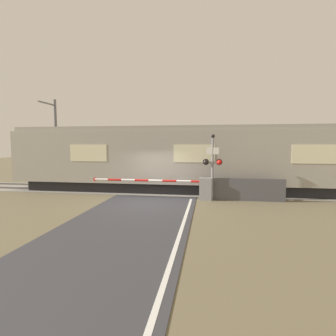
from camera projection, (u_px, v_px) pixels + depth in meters
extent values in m
plane|color=#6B6047|center=(149.00, 202.00, 12.43)|extent=(80.00, 80.00, 0.00)
cube|color=#38383D|center=(47.00, 302.00, 4.56)|extent=(4.35, 20.00, 0.02)
cube|color=silver|center=(155.00, 312.00, 4.26)|extent=(0.12, 18.00, 0.00)
cube|color=gray|center=(161.00, 191.00, 15.49)|extent=(36.00, 3.20, 0.03)
cube|color=#595451|center=(159.00, 192.00, 14.77)|extent=(36.00, 0.08, 0.10)
cube|color=#595451|center=(163.00, 188.00, 16.19)|extent=(36.00, 0.08, 0.10)
cube|color=black|center=(195.00, 187.00, 15.16)|extent=(19.62, 2.30, 0.60)
cube|color=#9E998E|center=(195.00, 157.00, 15.00)|extent=(21.32, 2.70, 2.92)
cube|color=gray|center=(196.00, 129.00, 14.86)|extent=(20.90, 2.49, 0.24)
cube|color=beige|center=(315.00, 154.00, 12.74)|extent=(2.13, 0.02, 0.93)
cube|color=beige|center=(194.00, 154.00, 13.64)|extent=(2.13, 0.02, 0.93)
cube|color=beige|center=(88.00, 153.00, 14.53)|extent=(2.13, 0.02, 0.93)
cube|color=gray|center=(205.00, 189.00, 12.98)|extent=(0.60, 0.44, 1.10)
cylinder|color=gray|center=(206.00, 182.00, 12.95)|extent=(0.16, 0.16, 0.18)
cylinder|color=red|center=(198.00, 182.00, 13.00)|extent=(0.72, 0.11, 0.11)
cylinder|color=white|center=(184.00, 181.00, 13.11)|extent=(0.72, 0.11, 0.11)
cylinder|color=red|center=(169.00, 181.00, 13.22)|extent=(0.72, 0.11, 0.11)
cylinder|color=white|center=(155.00, 181.00, 13.34)|extent=(0.72, 0.11, 0.11)
cylinder|color=red|center=(142.00, 180.00, 13.45)|extent=(0.72, 0.11, 0.11)
cylinder|color=white|center=(128.00, 180.00, 13.56)|extent=(0.72, 0.11, 0.11)
cylinder|color=red|center=(115.00, 180.00, 13.67)|extent=(0.72, 0.11, 0.11)
cylinder|color=white|center=(102.00, 179.00, 13.78)|extent=(0.72, 0.11, 0.11)
cylinder|color=red|center=(95.00, 179.00, 13.83)|extent=(0.20, 0.02, 0.20)
cylinder|color=gray|center=(212.00, 170.00, 12.78)|extent=(0.11, 0.11, 3.05)
cube|color=gray|center=(213.00, 162.00, 12.75)|extent=(0.76, 0.07, 0.07)
sphere|color=black|center=(206.00, 162.00, 12.75)|extent=(0.24, 0.24, 0.24)
sphere|color=red|center=(219.00, 162.00, 12.65)|extent=(0.24, 0.24, 0.24)
cylinder|color=black|center=(206.00, 162.00, 12.86)|extent=(0.30, 0.06, 0.30)
cylinder|color=black|center=(219.00, 162.00, 12.76)|extent=(0.30, 0.06, 0.30)
cube|color=white|center=(213.00, 151.00, 12.66)|extent=(0.59, 0.02, 0.33)
sphere|color=black|center=(213.00, 136.00, 12.63)|extent=(0.18, 0.18, 0.18)
cylinder|color=slate|center=(56.00, 142.00, 18.47)|extent=(0.20, 0.20, 5.87)
cube|color=slate|center=(47.00, 103.00, 17.36)|extent=(0.10, 1.80, 0.08)
cube|color=#4C4C51|center=(248.00, 190.00, 12.72)|extent=(3.48, 0.06, 1.10)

